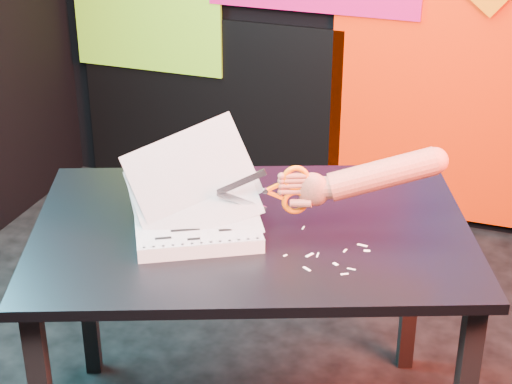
% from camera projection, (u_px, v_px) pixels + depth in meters
% --- Properties ---
extents(room, '(3.01, 3.01, 2.71)m').
position_uv_depth(room, '(254.00, 1.00, 2.23)').
color(room, black).
rests_on(room, ground).
extents(backdrop, '(2.88, 0.05, 2.08)m').
position_uv_depth(backdrop, '(383.00, 16.00, 3.63)').
color(backdrop, red).
rests_on(backdrop, ground).
extents(work_table, '(1.42, 1.19, 0.75)m').
position_uv_depth(work_table, '(252.00, 254.00, 2.42)').
color(work_table, black).
rests_on(work_table, ground).
extents(printout_stack, '(0.42, 0.37, 0.32)m').
position_uv_depth(printout_stack, '(197.00, 226.00, 2.32)').
color(printout_stack, silver).
rests_on(printout_stack, work_table).
extents(scissors, '(0.23, 0.11, 0.14)m').
position_uv_depth(scissors, '(289.00, 190.00, 2.30)').
color(scissors, white).
rests_on(scissors, printout_stack).
extents(hand_forearm, '(0.42, 0.21, 0.16)m').
position_uv_depth(hand_forearm, '(371.00, 176.00, 2.30)').
color(hand_forearm, '#B6513F').
rests_on(hand_forearm, work_table).
extents(paper_clippings, '(0.21, 0.23, 0.00)m').
position_uv_depth(paper_clippings, '(333.00, 256.00, 2.23)').
color(paper_clippings, silver).
rests_on(paper_clippings, work_table).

